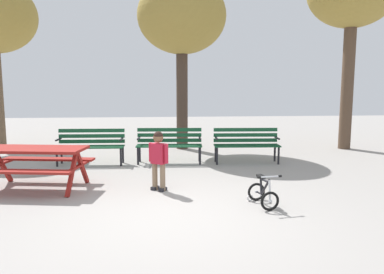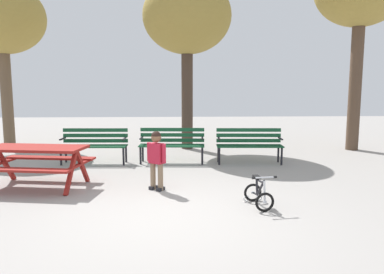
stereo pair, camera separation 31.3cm
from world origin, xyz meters
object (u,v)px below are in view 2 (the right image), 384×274
Objects in this scene: park_bench_left at (172,142)px; picnic_table at (36,156)px; kids_bicycle at (258,194)px; park_bench_far_left at (94,143)px; park_bench_right at (249,143)px; child_standing at (156,156)px.

picnic_table is at bearing -139.27° from park_bench_left.
park_bench_far_left is at bearing 133.23° from kids_bicycle.
child_standing is (-2.16, -2.32, 0.13)m from park_bench_right.
park_bench_far_left is at bearing 74.11° from picnic_table.
park_bench_left is 1.50× the size of child_standing.
park_bench_far_left reaches higher than picnic_table.
park_bench_right is at bearing -4.77° from park_bench_left.
park_bench_left is at bearing 0.21° from park_bench_far_left.
park_bench_left is at bearing 83.88° from child_standing.
picnic_table is 4.13m from kids_bicycle.
child_standing reaches higher than kids_bicycle.
park_bench_right is (3.80, -0.15, 0.00)m from park_bench_far_left.
park_bench_right is (4.42, 2.01, -0.08)m from picnic_table.
park_bench_far_left is 0.99× the size of park_bench_left.
park_bench_left is (2.52, 2.17, -0.08)m from picnic_table.
child_standing reaches higher than park_bench_far_left.
park_bench_left is (1.90, 0.01, 0.00)m from park_bench_far_left.
park_bench_left reaches higher than picnic_table.
child_standing is (2.25, -0.31, 0.05)m from picnic_table.
park_bench_far_left and park_bench_right have the same top height.
kids_bicycle is (3.28, -3.49, -0.31)m from park_bench_far_left.
park_bench_far_left is 4.80m from kids_bicycle.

